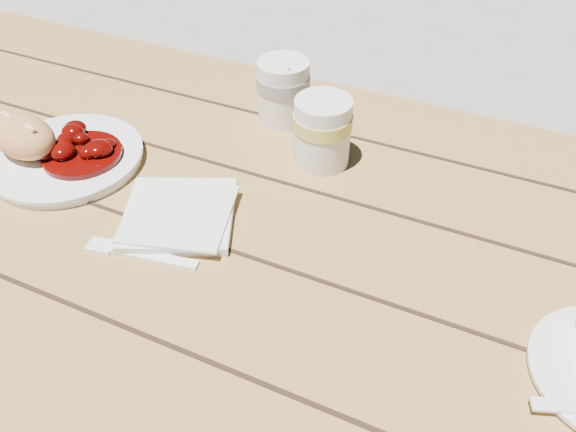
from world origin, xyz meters
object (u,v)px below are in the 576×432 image
at_px(picnic_table, 298,302).
at_px(second_cup, 322,132).
at_px(bread_roll, 23,136).
at_px(main_plate, 67,159).
at_px(coffee_cup, 283,92).

xyz_separation_m(picnic_table, second_cup, (-0.03, 0.16, 0.22)).
distance_m(bread_roll, second_cup, 0.46).
bearing_deg(main_plate, bread_roll, -160.02).
xyz_separation_m(picnic_table, bread_roll, (-0.45, -0.03, 0.21)).
bearing_deg(bread_roll, second_cup, 24.58).
height_order(main_plate, second_cup, second_cup).
height_order(coffee_cup, second_cup, same).
bearing_deg(second_cup, bread_roll, -155.42).
distance_m(main_plate, coffee_cup, 0.37).
bearing_deg(coffee_cup, main_plate, -134.87).
distance_m(picnic_table, bread_roll, 0.50).
height_order(picnic_table, bread_roll, bread_roll).
bearing_deg(picnic_table, bread_roll, -175.54).
distance_m(bread_roll, coffee_cup, 0.42).
bearing_deg(second_cup, picnic_table, -78.84).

